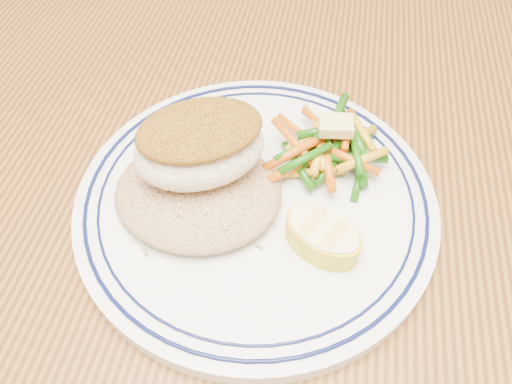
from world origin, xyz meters
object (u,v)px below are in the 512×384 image
object	(u,v)px
plate	(256,200)
vegetable_pile	(329,148)
fish_fillet	(200,144)
lemon_wedge	(323,235)
rice_pilaf	(198,190)
dining_table	(299,243)

from	to	relation	value
plate	vegetable_pile	bearing A→B (deg)	43.64
fish_fillet	vegetable_pile	distance (m)	0.11
lemon_wedge	vegetable_pile	bearing A→B (deg)	92.00
rice_pilaf	lemon_wedge	distance (m)	0.11
dining_table	fish_fillet	world-z (taller)	fish_fillet
fish_fillet	lemon_wedge	distance (m)	0.12
lemon_wedge	fish_fillet	bearing A→B (deg)	156.48
plate	rice_pilaf	world-z (taller)	rice_pilaf
plate	vegetable_pile	size ratio (longest dim) A/B	2.78
dining_table	rice_pilaf	size ratio (longest dim) A/B	11.16
dining_table	plate	bearing A→B (deg)	-138.77
dining_table	vegetable_pile	bearing A→B (deg)	48.91
rice_pilaf	vegetable_pile	bearing A→B (deg)	32.70
dining_table	lemon_wedge	xyz separation A→B (m)	(0.02, -0.07, 0.13)
plate	vegetable_pile	world-z (taller)	vegetable_pile
fish_fillet	vegetable_pile	size ratio (longest dim) A/B	1.19
dining_table	fish_fillet	xyz separation A→B (m)	(-0.08, -0.03, 0.16)
plate	rice_pilaf	distance (m)	0.05
fish_fillet	rice_pilaf	bearing A→B (deg)	-89.51
rice_pilaf	lemon_wedge	bearing A→B (deg)	-14.37
dining_table	plate	distance (m)	0.12
fish_fillet	lemon_wedge	size ratio (longest dim) A/B	1.67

